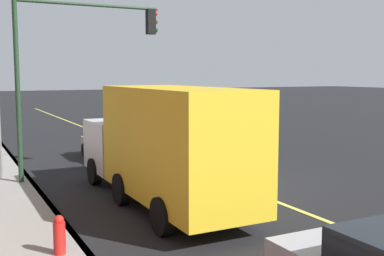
{
  "coord_description": "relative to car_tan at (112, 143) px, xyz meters",
  "views": [
    {
      "loc": [
        -13.77,
        8.36,
        3.69
      ],
      "look_at": [
        0.53,
        1.04,
        1.88
      ],
      "focal_mm": 44.64,
      "sensor_mm": 36.0,
      "label": 1
    }
  ],
  "objects": [
    {
      "name": "street_sign_post",
      "position": [
        -2.33,
        4.73,
        1.06
      ],
      "size": [
        0.6,
        0.08,
        3.01
      ],
      "color": "slate",
      "rests_on": "ground"
    },
    {
      "name": "truck_yellow",
      "position": [
        -7.72,
        0.95,
        1.04
      ],
      "size": [
        8.32,
        2.38,
        3.35
      ],
      "color": "silver",
      "rests_on": "ground"
    },
    {
      "name": "lane_stripe_center",
      "position": [
        -6.02,
        -2.11,
        -0.71
      ],
      "size": [
        80.0,
        0.16,
        0.01
      ],
      "primitive_type": "cube",
      "color": "#D8CC4C",
      "rests_on": "ground"
    },
    {
      "name": "fire_hydrant",
      "position": [
        -10.48,
        4.43,
        -0.25
      ],
      "size": [
        0.24,
        0.24,
        0.94
      ],
      "color": "red",
      "rests_on": "ground"
    },
    {
      "name": "curb_edge",
      "position": [
        -6.02,
        3.91,
        -0.64
      ],
      "size": [
        80.0,
        0.16,
        0.15
      ],
      "primitive_type": "cube",
      "color": "slate",
      "rests_on": "ground"
    },
    {
      "name": "traffic_light_mast",
      "position": [
        -3.45,
        2.4,
        3.66
      ],
      "size": [
        0.28,
        5.01,
        6.34
      ],
      "color": "#1E3823",
      "rests_on": "ground"
    },
    {
      "name": "car_tan",
      "position": [
        0.0,
        0.0,
        0.0
      ],
      "size": [
        4.04,
        1.94,
        1.35
      ],
      "color": "tan",
      "rests_on": "ground"
    },
    {
      "name": "car_red",
      "position": [
        2.09,
        -5.22,
        0.06
      ],
      "size": [
        4.73,
        2.11,
        1.52
      ],
      "color": "red",
      "rests_on": "ground"
    },
    {
      "name": "ground",
      "position": [
        -6.02,
        -2.11,
        -0.71
      ],
      "size": [
        200.0,
        200.0,
        0.0
      ],
      "primitive_type": "plane",
      "color": "black"
    }
  ]
}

